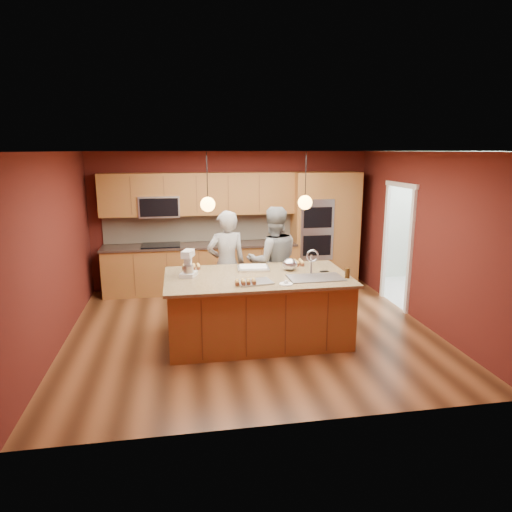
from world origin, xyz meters
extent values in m
plane|color=#412413|center=(0.00, 0.00, 0.00)|extent=(5.50, 5.50, 0.00)
plane|color=silver|center=(0.00, 0.00, 2.70)|extent=(5.50, 5.50, 0.00)
plane|color=#501813|center=(0.00, 2.50, 1.35)|extent=(5.50, 0.00, 5.50)
plane|color=#501813|center=(0.00, -2.50, 1.35)|extent=(5.50, 0.00, 5.50)
plane|color=#501813|center=(-2.75, 0.00, 1.35)|extent=(0.00, 5.00, 5.00)
plane|color=#501813|center=(2.75, 0.00, 1.35)|extent=(0.00, 5.00, 5.00)
cube|color=olive|center=(-0.65, 2.20, 0.45)|extent=(3.70, 0.60, 0.90)
cube|color=black|center=(-0.65, 2.19, 0.92)|extent=(3.74, 0.64, 0.04)
cube|color=#C6B597|center=(-0.65, 2.48, 1.22)|extent=(3.70, 0.03, 0.56)
cube|color=olive|center=(-0.65, 2.32, 1.90)|extent=(3.70, 0.36, 0.80)
cube|color=black|center=(-1.40, 2.18, 0.94)|extent=(0.72, 0.52, 0.03)
cube|color=#9EA0A5|center=(-1.40, 2.30, 1.68)|extent=(0.76, 0.40, 0.40)
cube|color=olive|center=(1.60, 2.20, 1.15)|extent=(0.80, 0.60, 2.30)
cube|color=#9EA0A5|center=(1.60, 1.90, 1.20)|extent=(0.66, 0.04, 1.20)
cube|color=olive|center=(2.25, 2.20, 1.15)|extent=(0.50, 0.60, 2.30)
plane|color=beige|center=(3.65, 1.20, 0.00)|extent=(2.60, 2.60, 0.00)
plane|color=beige|center=(4.55, 1.20, 1.35)|extent=(0.00, 2.70, 2.70)
cube|color=white|center=(4.35, 1.20, 1.95)|extent=(0.35, 2.40, 0.75)
cylinder|color=black|center=(-0.65, -0.32, 2.35)|extent=(0.01, 0.01, 0.70)
sphere|color=#FFA740|center=(-0.65, -0.32, 2.00)|extent=(0.20, 0.20, 0.20)
cylinder|color=black|center=(0.72, -0.32, 2.35)|extent=(0.01, 0.01, 0.70)
sphere|color=#FFA740|center=(0.72, -0.32, 2.00)|extent=(0.20, 0.20, 0.20)
cube|color=olive|center=(0.04, -0.32, 0.46)|extent=(2.52, 1.37, 0.92)
cube|color=tan|center=(0.04, -0.32, 0.94)|extent=(2.62, 1.47, 0.04)
cube|color=#9EA0A5|center=(0.82, -0.58, 0.88)|extent=(0.76, 0.44, 0.18)
imported|color=black|center=(-0.30, 0.67, 0.89)|extent=(0.71, 0.53, 1.79)
imported|color=slate|center=(0.47, 0.67, 0.92)|extent=(0.90, 0.70, 1.83)
cube|color=silver|center=(-0.94, -0.19, 0.99)|extent=(0.27, 0.31, 0.06)
cube|color=silver|center=(-0.94, -0.08, 1.15)|extent=(0.12, 0.11, 0.26)
cube|color=silver|center=(-0.94, -0.17, 1.29)|extent=(0.20, 0.28, 0.10)
cylinder|color=#B8BAC0|center=(-0.94, -0.23, 1.06)|extent=(0.15, 0.15, 0.14)
cube|color=white|center=(0.04, 0.04, 0.98)|extent=(0.50, 0.39, 0.03)
cube|color=white|center=(0.04, 0.04, 1.00)|extent=(0.43, 0.32, 0.02)
cube|color=#9EA0A5|center=(-0.06, -0.67, 0.98)|extent=(0.51, 0.40, 0.02)
ellipsoid|color=#B8BAC0|center=(0.57, -0.10, 1.05)|extent=(0.22, 0.22, 0.19)
cylinder|color=white|center=(0.34, -0.82, 0.97)|extent=(0.18, 0.18, 0.01)
cylinder|color=#341F0A|center=(1.26, -0.65, 1.03)|extent=(0.07, 0.07, 0.14)
cube|color=black|center=(1.05, -0.27, 0.97)|extent=(0.13, 0.08, 0.01)
cube|color=silver|center=(4.17, 0.88, 0.46)|extent=(0.68, 0.70, 0.92)
cube|color=silver|center=(4.18, 1.55, 0.45)|extent=(0.56, 0.57, 0.89)
camera|label=1|loc=(-1.04, -6.52, 2.72)|focal=32.00mm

